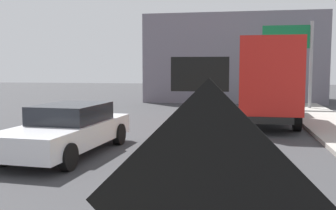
{
  "coord_description": "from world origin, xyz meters",
  "views": [
    {
      "loc": [
        1.94,
        0.94,
        2.39
      ],
      "look_at": [
        0.71,
        7.77,
        1.73
      ],
      "focal_mm": 41.61,
      "sensor_mm": 36.0,
      "label": 1
    }
  ],
  "objects_px": {
    "traffic_cone_mid_lane": "(211,193)",
    "traffic_cone_far_lane": "(212,159)",
    "arrow_board_trailer": "(199,137)",
    "pickup_car": "(68,129)",
    "highway_guide_sign": "(297,50)",
    "box_truck": "(267,80)"
  },
  "relations": [
    {
      "from": "box_truck",
      "to": "pickup_car",
      "type": "bearing_deg",
      "value": -128.84
    },
    {
      "from": "traffic_cone_mid_lane",
      "to": "traffic_cone_far_lane",
      "type": "height_order",
      "value": "traffic_cone_far_lane"
    },
    {
      "from": "arrow_board_trailer",
      "to": "traffic_cone_mid_lane",
      "type": "height_order",
      "value": "arrow_board_trailer"
    },
    {
      "from": "pickup_car",
      "to": "traffic_cone_far_lane",
      "type": "relative_size",
      "value": 7.8
    },
    {
      "from": "arrow_board_trailer",
      "to": "box_truck",
      "type": "distance_m",
      "value": 7.16
    },
    {
      "from": "arrow_board_trailer",
      "to": "traffic_cone_far_lane",
      "type": "xyz_separation_m",
      "value": [
        0.49,
        -1.93,
        -0.17
      ]
    },
    {
      "from": "pickup_car",
      "to": "traffic_cone_mid_lane",
      "type": "distance_m",
      "value": 5.61
    },
    {
      "from": "pickup_car",
      "to": "traffic_cone_mid_lane",
      "type": "relative_size",
      "value": 8.33
    },
    {
      "from": "arrow_board_trailer",
      "to": "pickup_car",
      "type": "xyz_separation_m",
      "value": [
        -3.6,
        -0.63,
        0.22
      ]
    },
    {
      "from": "pickup_car",
      "to": "highway_guide_sign",
      "type": "relative_size",
      "value": 1.0
    },
    {
      "from": "box_truck",
      "to": "pickup_car",
      "type": "height_order",
      "value": "box_truck"
    },
    {
      "from": "box_truck",
      "to": "highway_guide_sign",
      "type": "height_order",
      "value": "highway_guide_sign"
    },
    {
      "from": "highway_guide_sign",
      "to": "arrow_board_trailer",
      "type": "bearing_deg",
      "value": -109.07
    },
    {
      "from": "highway_guide_sign",
      "to": "traffic_cone_mid_lane",
      "type": "relative_size",
      "value": 8.3
    },
    {
      "from": "arrow_board_trailer",
      "to": "highway_guide_sign",
      "type": "xyz_separation_m",
      "value": [
        4.28,
        12.38,
        2.94
      ]
    },
    {
      "from": "traffic_cone_mid_lane",
      "to": "traffic_cone_far_lane",
      "type": "xyz_separation_m",
      "value": [
        -0.12,
        2.37,
        0.02
      ]
    },
    {
      "from": "box_truck",
      "to": "traffic_cone_far_lane",
      "type": "distance_m",
      "value": 8.9
    },
    {
      "from": "pickup_car",
      "to": "traffic_cone_far_lane",
      "type": "bearing_deg",
      "value": -17.71
    },
    {
      "from": "traffic_cone_mid_lane",
      "to": "highway_guide_sign",
      "type": "bearing_deg",
      "value": 77.62
    },
    {
      "from": "box_truck",
      "to": "highway_guide_sign",
      "type": "bearing_deg",
      "value": 70.58
    },
    {
      "from": "arrow_board_trailer",
      "to": "pickup_car",
      "type": "bearing_deg",
      "value": -170.12
    },
    {
      "from": "box_truck",
      "to": "highway_guide_sign",
      "type": "xyz_separation_m",
      "value": [
        2.02,
        5.73,
        1.54
      ]
    }
  ]
}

